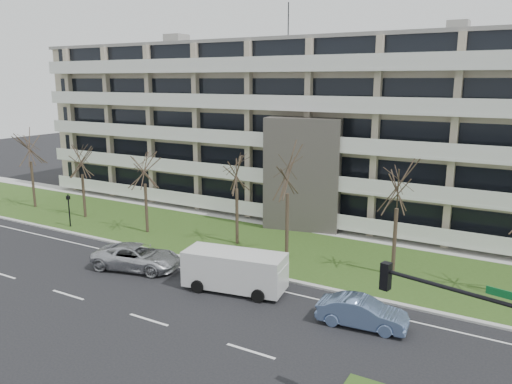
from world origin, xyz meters
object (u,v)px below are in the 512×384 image
Objects in this scene: white_van at (236,268)px; blue_sedan at (362,312)px; silver_pickup at (137,257)px; pedestrian_signal at (69,206)px; traffic_signal at (476,349)px.

blue_sedan is at bearing -13.81° from white_van.
blue_sedan is 0.72× the size of white_van.
silver_pickup is 12.09m from pedestrian_signal.
silver_pickup is at bearing -31.25° from pedestrian_signal.
white_van is at bearing 163.42° from traffic_signal.
silver_pickup is at bearing 83.40° from blue_sedan.
white_van reaches higher than blue_sedan.
blue_sedan is 26.66m from pedestrian_signal.
silver_pickup is at bearing 173.53° from traffic_signal.
blue_sedan is 9.48m from traffic_signal.
traffic_signal is at bearing -38.75° from white_van.
pedestrian_signal is at bearing 55.85° from silver_pickup.
silver_pickup is at bearing 172.95° from white_van.
pedestrian_signal is (-31.96, 11.33, -2.11)m from traffic_signal.
white_van is (-7.68, 0.57, 0.64)m from blue_sedan.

